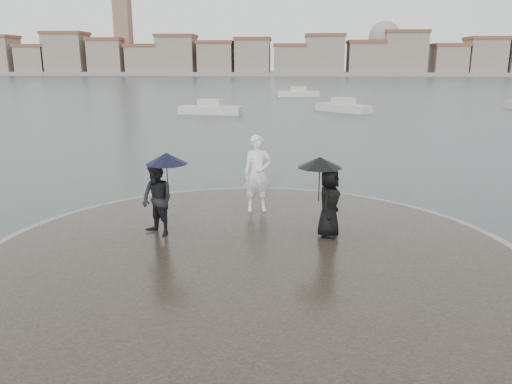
{
  "coord_description": "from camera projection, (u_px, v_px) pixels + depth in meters",
  "views": [
    {
      "loc": [
        0.83,
        -6.86,
        4.52
      ],
      "look_at": [
        0.0,
        4.8,
        1.45
      ],
      "focal_mm": 35.0,
      "sensor_mm": 36.0,
      "label": 1
    }
  ],
  "objects": [
    {
      "name": "visitor_right",
      "position": [
        326.0,
        191.0,
        12.02
      ],
      "size": [
        1.18,
        1.12,
        1.95
      ],
      "color": "black",
      "rests_on": "quay_tip"
    },
    {
      "name": "quay_tip",
      "position": [
        252.0,
        261.0,
        11.15
      ],
      "size": [
        11.9,
        11.9,
        0.36
      ],
      "primitive_type": "cylinder",
      "color": "#2D261E",
      "rests_on": "ground"
    },
    {
      "name": "statue",
      "position": [
        257.0,
        173.0,
        14.08
      ],
      "size": [
        0.87,
        0.65,
        2.18
      ],
      "primitive_type": "imported",
      "rotation": [
        0.0,
        0.0,
        0.17
      ],
      "color": "white",
      "rests_on": "quay_tip"
    },
    {
      "name": "visitor_left",
      "position": [
        159.0,
        190.0,
        12.11
      ],
      "size": [
        1.32,
        1.14,
        2.04
      ],
      "color": "black",
      "rests_on": "quay_tip"
    },
    {
      "name": "boats",
      "position": [
        343.0,
        103.0,
        50.85
      ],
      "size": [
        33.29,
        25.66,
        1.5
      ],
      "color": "beige",
      "rests_on": "ground"
    },
    {
      "name": "kerb_ring",
      "position": [
        252.0,
        262.0,
        11.16
      ],
      "size": [
        12.5,
        12.5,
        0.32
      ],
      "primitive_type": "cylinder",
      "color": "gray",
      "rests_on": "ground"
    },
    {
      "name": "far_skyline",
      "position": [
        271.0,
        58.0,
        161.89
      ],
      "size": [
        260.0,
        20.0,
        37.0
      ],
      "color": "gray",
      "rests_on": "ground"
    },
    {
      "name": "ground",
      "position": [
        234.0,
        359.0,
        7.82
      ],
      "size": [
        400.0,
        400.0,
        0.0
      ],
      "primitive_type": "plane",
      "color": "#2B3835",
      "rests_on": "ground"
    }
  ]
}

